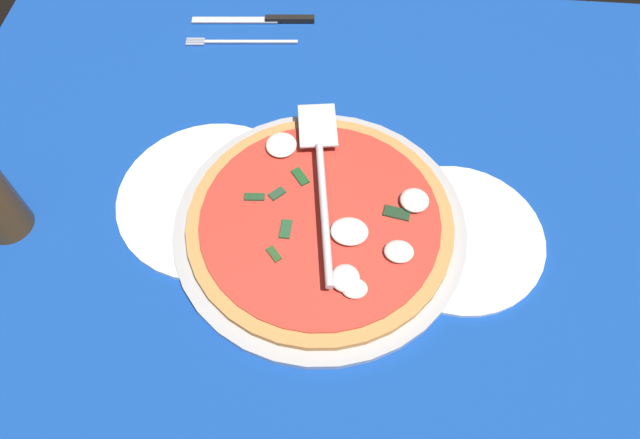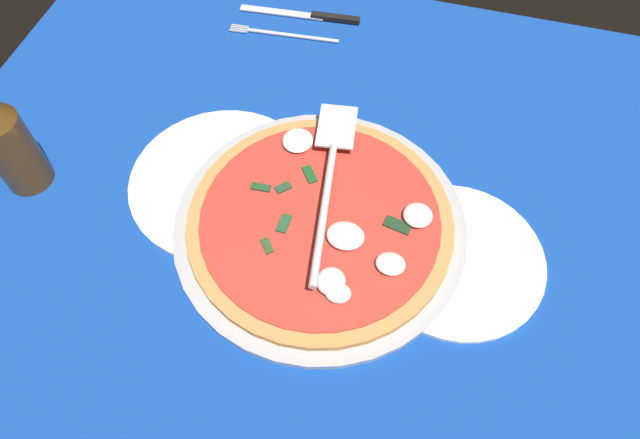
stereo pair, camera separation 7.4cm
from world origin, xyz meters
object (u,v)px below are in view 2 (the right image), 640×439
Objects in this scene: pizza at (322,221)px; pizza_server at (329,178)px; beer_bottle at (3,137)px; dinner_plate_right at (456,259)px; place_setting_far at (298,26)px; dinner_plate_left at (223,182)px.

pizza_server reaches higher than pizza.
pizza is at bearing 4.19° from beer_bottle.
place_setting_far reaches higher than dinner_plate_right.
dinner_plate_right is 1.08× the size of place_setting_far.
pizza_server is at bearing 108.81° from place_setting_far.
beer_bottle is (-26.28, -40.27, 8.70)cm from place_setting_far.
dinner_plate_right is 59.09cm from beer_bottle.
beer_bottle reaches higher than pizza.
pizza is 1.66× the size of place_setting_far.
pizza is at bearing 177.30° from pizza_server.
dinner_plate_left and dinner_plate_right have the same top height.
pizza_server reaches higher than dinner_plate_right.
pizza_server is 1.21× the size of beer_bottle.
pizza is at bearing 106.51° from place_setting_far.
place_setting_far is (-14.56, 37.28, -1.75)cm from pizza.
pizza is 40.06cm from place_setting_far.
place_setting_far is at bearing 130.79° from dinner_plate_right.
pizza_server reaches higher than dinner_plate_left.
pizza is 41.53cm from beer_bottle.
beer_bottle reaches higher than dinner_plate_right.
dinner_plate_left is 15.66cm from pizza.
dinner_plate_left is at bearing 84.14° from place_setting_far.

